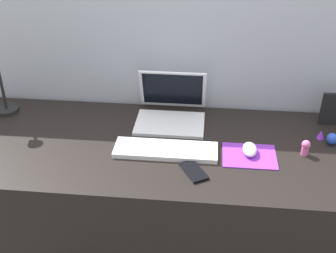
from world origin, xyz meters
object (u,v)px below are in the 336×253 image
at_px(keyboard, 166,150).
at_px(toy_figurine_blue, 332,139).
at_px(toy_figurine_purple, 321,135).
at_px(cell_phone, 194,171).
at_px(laptop, 171,108).
at_px(mouse, 250,149).
at_px(picture_frame, 335,109).
at_px(toy_figurine_pink, 306,147).

xyz_separation_m(keyboard, toy_figurine_blue, (0.67, 0.13, 0.01)).
bearing_deg(toy_figurine_purple, cell_phone, -150.77).
xyz_separation_m(laptop, mouse, (0.34, -0.25, -0.03)).
distance_m(keyboard, picture_frame, 0.77).
height_order(keyboard, toy_figurine_pink, toy_figurine_pink).
bearing_deg(picture_frame, toy_figurine_blue, -103.01).
relative_size(mouse, toy_figurine_blue, 1.96).
distance_m(keyboard, toy_figurine_purple, 0.65).
bearing_deg(picture_frame, keyboard, -157.64).
xyz_separation_m(keyboard, mouse, (0.33, 0.02, 0.01)).
bearing_deg(picture_frame, toy_figurine_pink, -122.39).
xyz_separation_m(keyboard, picture_frame, (0.71, 0.29, 0.06)).
xyz_separation_m(cell_phone, toy_figurine_purple, (0.52, 0.29, 0.01)).
bearing_deg(toy_figurine_purple, toy_figurine_blue, -47.54).
height_order(mouse, toy_figurine_blue, toy_figurine_blue).
bearing_deg(toy_figurine_purple, mouse, -154.22).
height_order(cell_phone, toy_figurine_purple, toy_figurine_purple).
bearing_deg(toy_figurine_purple, toy_figurine_pink, -123.71).
height_order(mouse, toy_figurine_pink, toy_figurine_pink).
distance_m(laptop, toy_figurine_purple, 0.65).
bearing_deg(cell_phone, toy_figurine_blue, -5.43).
distance_m(cell_phone, toy_figurine_blue, 0.61).
height_order(toy_figurine_purple, toy_figurine_pink, toy_figurine_pink).
relative_size(keyboard, toy_figurine_purple, 11.30).
xyz_separation_m(keyboard, cell_phone, (0.12, -0.12, -0.01)).
bearing_deg(mouse, toy_figurine_blue, 17.44).
bearing_deg(toy_figurine_pink, keyboard, -176.02).
bearing_deg(keyboard, toy_figurine_purple, 14.82).
xyz_separation_m(mouse, toy_figurine_pink, (0.22, 0.02, 0.01)).
bearing_deg(mouse, picture_frame, 35.60).
height_order(laptop, cell_phone, laptop).
bearing_deg(keyboard, mouse, 3.72).
height_order(mouse, cell_phone, mouse).
height_order(laptop, keyboard, laptop).
relative_size(toy_figurine_purple, toy_figurine_blue, 0.74).
bearing_deg(keyboard, toy_figurine_pink, 3.98).
height_order(picture_frame, toy_figurine_purple, picture_frame).
height_order(cell_phone, toy_figurine_pink, toy_figurine_pink).
distance_m(mouse, picture_frame, 0.47).
xyz_separation_m(cell_phone, picture_frame, (0.59, 0.41, 0.07)).
xyz_separation_m(picture_frame, toy_figurine_pink, (-0.16, -0.25, -0.04)).
height_order(cell_phone, toy_figurine_blue, toy_figurine_blue).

